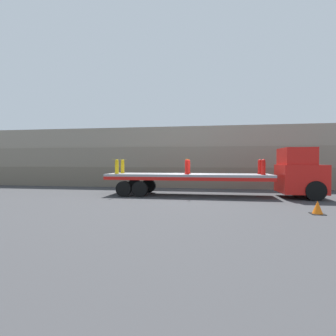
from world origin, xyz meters
TOP-DOWN VIEW (x-y plane):
  - ground_plane at (0.00, 0.00)m, footprint 120.00×120.00m
  - rock_cliff at (0.00, 6.18)m, footprint 60.00×3.30m
  - truck_cab at (6.58, 0.00)m, footprint 2.30×2.68m
  - flatbed_trailer at (-0.70, 0.00)m, footprint 9.99×2.57m
  - fire_hydrant_yellow_near_0 at (-4.40, -0.54)m, footprint 0.29×0.50m
  - fire_hydrant_yellow_far_0 at (-4.40, 0.54)m, footprint 0.29×0.50m
  - fire_hydrant_red_near_1 at (0.00, -0.54)m, footprint 0.29×0.50m
  - fire_hydrant_red_far_1 at (0.00, 0.54)m, footprint 0.29×0.50m
  - fire_hydrant_red_near_2 at (4.40, -0.54)m, footprint 0.29×0.50m
  - fire_hydrant_red_far_2 at (4.40, 0.54)m, footprint 0.29×0.50m
  - cargo_strap_rear at (-4.40, 0.00)m, footprint 0.05×2.67m
  - cargo_strap_middle at (0.00, 0.00)m, footprint 0.05×2.67m
  - traffic_cone at (5.61, -5.03)m, footprint 0.51×0.51m

SIDE VIEW (x-z plane):
  - ground_plane at x=0.00m, z-range 0.00..0.00m
  - traffic_cone at x=5.61m, z-range -0.01..0.53m
  - flatbed_trailer at x=-0.70m, z-range 0.42..1.76m
  - truck_cab at x=6.58m, z-range -0.02..2.87m
  - fire_hydrant_yellow_near_0 at x=-4.40m, z-range 1.34..2.23m
  - fire_hydrant_yellow_far_0 at x=-4.40m, z-range 1.34..2.23m
  - fire_hydrant_red_near_1 at x=0.00m, z-range 1.34..2.23m
  - fire_hydrant_red_far_1 at x=0.00m, z-range 1.34..2.23m
  - fire_hydrant_red_near_2 at x=4.40m, z-range 1.34..2.23m
  - fire_hydrant_red_far_2 at x=4.40m, z-range 1.34..2.23m
  - cargo_strap_rear at x=-4.40m, z-range 2.25..2.26m
  - cargo_strap_middle at x=0.00m, z-range 2.25..2.26m
  - rock_cliff at x=0.00m, z-range 0.00..4.96m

